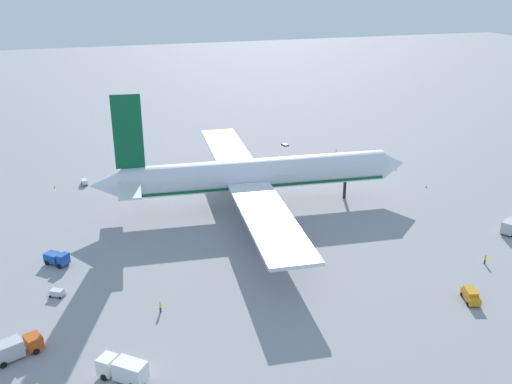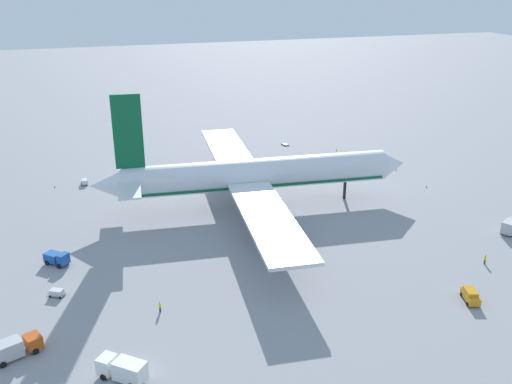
# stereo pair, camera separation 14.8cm
# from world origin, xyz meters

# --- Properties ---
(ground_plane) EXTENTS (600.00, 600.00, 0.00)m
(ground_plane) POSITION_xyz_m (0.00, 0.00, 0.00)
(ground_plane) COLOR gray
(airliner) EXTENTS (71.25, 81.86, 26.59)m
(airliner) POSITION_xyz_m (-1.32, 0.08, 7.49)
(airliner) COLOR silver
(airliner) RESTS_ON ground
(service_truck_0) EXTENTS (6.63, 6.20, 2.98)m
(service_truck_0) POSITION_xyz_m (-34.31, -50.12, 1.65)
(service_truck_0) COLOR white
(service_truck_0) RESTS_ON ground
(service_truck_1) EXTENTS (4.72, 4.61, 2.42)m
(service_truck_1) POSITION_xyz_m (-42.92, -15.08, 1.27)
(service_truck_1) COLOR #194CA5
(service_truck_1) RESTS_ON ground
(service_truck_2) EXTENTS (7.28, 4.91, 2.80)m
(service_truck_2) POSITION_xyz_m (-48.21, -41.08, 1.52)
(service_truck_2) COLOR #BF4C14
(service_truck_2) RESTS_ON ground
(service_truck_3) EXTENTS (6.13, 4.76, 2.81)m
(service_truck_3) POSITION_xyz_m (44.65, -28.60, 1.56)
(service_truck_3) COLOR #999EA5
(service_truck_3) RESTS_ON ground
(service_van) EXTENTS (3.07, 4.75, 1.97)m
(service_van) POSITION_xyz_m (20.66, -47.73, 1.03)
(service_van) COLOR orange
(service_van) RESTS_ON ground
(baggage_cart_0) EXTENTS (2.00, 3.08, 0.40)m
(baggage_cart_0) POSITION_xyz_m (22.06, 42.56, 0.27)
(baggage_cart_0) COLOR gray
(baggage_cart_0) RESTS_ON ground
(baggage_cart_1) EXTENTS (1.62, 3.30, 1.30)m
(baggage_cart_1) POSITION_xyz_m (-37.04, 25.84, 0.71)
(baggage_cart_1) COLOR gray
(baggage_cart_1) RESTS_ON ground
(baggage_cart_2) EXTENTS (2.97, 2.44, 1.18)m
(baggage_cart_2) POSITION_xyz_m (-42.87, -26.30, 0.66)
(baggage_cart_2) COLOR gray
(baggage_cart_2) RESTS_ON ground
(ground_worker_0) EXTENTS (0.56, 0.56, 1.74)m
(ground_worker_0) POSITION_xyz_m (30.98, -38.10, 0.88)
(ground_worker_0) COLOR #3F3F47
(ground_worker_0) RESTS_ON ground
(ground_worker_1) EXTENTS (0.54, 0.54, 1.75)m
(ground_worker_1) POSITION_xyz_m (-27.45, -35.91, 0.89)
(ground_worker_1) COLOR #3F3F47
(ground_worker_1) RESTS_ON ground
(traffic_cone_0) EXTENTS (0.36, 0.36, 0.55)m
(traffic_cone_0) POSITION_xyz_m (34.52, 32.70, 0.28)
(traffic_cone_0) COLOR orange
(traffic_cone_0) RESTS_ON ground
(traffic_cone_1) EXTENTS (0.36, 0.36, 0.55)m
(traffic_cone_1) POSITION_xyz_m (-44.08, 25.71, 0.28)
(traffic_cone_1) COLOR orange
(traffic_cone_1) RESTS_ON ground
(traffic_cone_2) EXTENTS (0.36, 0.36, 0.55)m
(traffic_cone_2) POSITION_xyz_m (6.54, 44.25, 0.28)
(traffic_cone_2) COLOR orange
(traffic_cone_2) RESTS_ON ground
(traffic_cone_3) EXTENTS (0.36, 0.36, 0.55)m
(traffic_cone_3) POSITION_xyz_m (42.75, -1.37, 0.28)
(traffic_cone_3) COLOR orange
(traffic_cone_3) RESTS_ON ground
(traffic_cone_4) EXTENTS (0.36, 0.36, 0.55)m
(traffic_cone_4) POSITION_xyz_m (42.22, 11.95, 0.28)
(traffic_cone_4) COLOR orange
(traffic_cone_4) RESTS_ON ground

